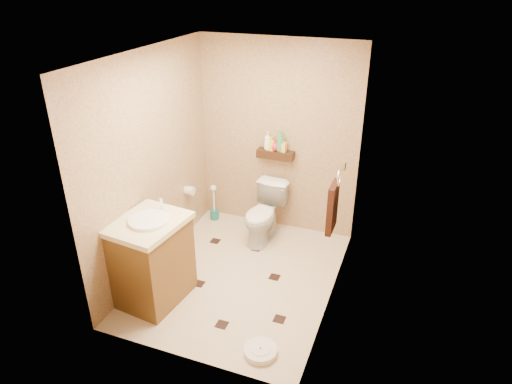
% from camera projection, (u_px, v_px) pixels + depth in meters
% --- Properties ---
extents(ground, '(2.50, 2.50, 0.00)m').
position_uv_depth(ground, '(241.00, 276.00, 5.06)').
color(ground, beige).
rests_on(ground, ground).
extents(wall_back, '(2.00, 0.04, 2.40)m').
position_uv_depth(wall_back, '(278.00, 138.00, 5.57)').
color(wall_back, tan).
rests_on(wall_back, ground).
extents(wall_front, '(2.00, 0.04, 2.40)m').
position_uv_depth(wall_front, '(176.00, 243.00, 3.48)').
color(wall_front, tan).
rests_on(wall_front, ground).
extents(wall_left, '(0.04, 2.50, 2.40)m').
position_uv_depth(wall_left, '(152.00, 165.00, 4.84)').
color(wall_left, tan).
rests_on(wall_left, ground).
extents(wall_right, '(0.04, 2.50, 2.40)m').
position_uv_depth(wall_right, '(339.00, 195.00, 4.21)').
color(wall_right, tan).
rests_on(wall_right, ground).
extents(ceiling, '(2.00, 2.50, 0.02)m').
position_uv_depth(ceiling, '(237.00, 54.00, 3.99)').
color(ceiling, white).
rests_on(ceiling, wall_back).
extents(wall_shelf, '(0.46, 0.14, 0.10)m').
position_uv_depth(wall_shelf, '(275.00, 154.00, 5.59)').
color(wall_shelf, '#38220F').
rests_on(wall_shelf, wall_back).
extents(floor_accents, '(1.30, 1.45, 0.01)m').
position_uv_depth(floor_accents, '(241.00, 279.00, 5.02)').
color(floor_accents, black).
rests_on(floor_accents, ground).
extents(toilet, '(0.45, 0.73, 0.71)m').
position_uv_depth(toilet, '(264.00, 214.00, 5.61)').
color(toilet, white).
rests_on(toilet, ground).
extents(vanity, '(0.69, 0.81, 1.04)m').
position_uv_depth(vanity, '(152.00, 259.00, 4.56)').
color(vanity, brown).
rests_on(vanity, ground).
extents(bathroom_scale, '(0.34, 0.34, 0.06)m').
position_uv_depth(bathroom_scale, '(260.00, 351.00, 4.05)').
color(bathroom_scale, white).
rests_on(bathroom_scale, ground).
extents(toilet_brush, '(0.12, 0.12, 0.51)m').
position_uv_depth(toilet_brush, '(214.00, 207.00, 6.14)').
color(toilet_brush, '#1A6967').
rests_on(toilet_brush, ground).
extents(towel_ring, '(0.12, 0.30, 0.76)m').
position_uv_depth(towel_ring, '(333.00, 205.00, 4.56)').
color(towel_ring, silver).
rests_on(towel_ring, wall_right).
extents(toilet_paper, '(0.12, 0.11, 0.12)m').
position_uv_depth(toilet_paper, '(189.00, 191.00, 5.63)').
color(toilet_paper, white).
rests_on(toilet_paper, wall_left).
extents(bottle_a, '(0.11, 0.11, 0.23)m').
position_uv_depth(bottle_a, '(268.00, 141.00, 5.55)').
color(bottle_a, white).
rests_on(bottle_a, wall_shelf).
extents(bottle_b, '(0.09, 0.09, 0.17)m').
position_uv_depth(bottle_b, '(272.00, 143.00, 5.54)').
color(bottle_b, yellow).
rests_on(bottle_b, wall_shelf).
extents(bottle_c, '(0.13, 0.13, 0.15)m').
position_uv_depth(bottle_c, '(275.00, 145.00, 5.53)').
color(bottle_c, red).
rests_on(bottle_c, wall_shelf).
extents(bottle_d, '(0.13, 0.13, 0.26)m').
position_uv_depth(bottle_d, '(280.00, 141.00, 5.49)').
color(bottle_d, green).
rests_on(bottle_d, wall_shelf).
extents(bottle_e, '(0.08, 0.08, 0.17)m').
position_uv_depth(bottle_e, '(283.00, 145.00, 5.50)').
color(bottle_e, '#F5B051').
rests_on(bottle_e, wall_shelf).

